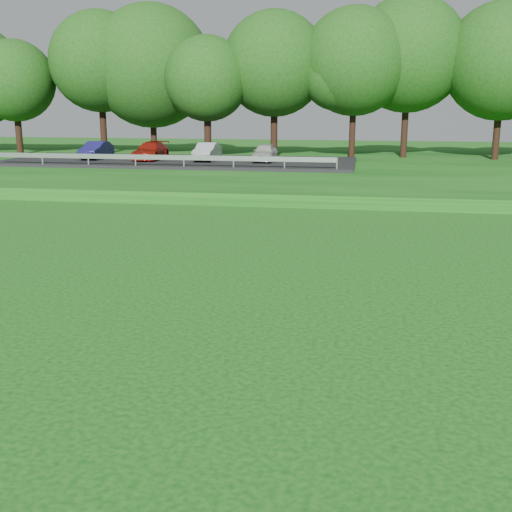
# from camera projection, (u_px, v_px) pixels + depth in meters

# --- Properties ---
(parking_lot) EXTENTS (24.00, 9.00, 1.38)m
(parking_lot) POSITION_uv_depth(u_px,v_px,m) (177.00, 157.00, 43.81)
(parking_lot) COLOR black
(parking_lot) RESTS_ON berm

